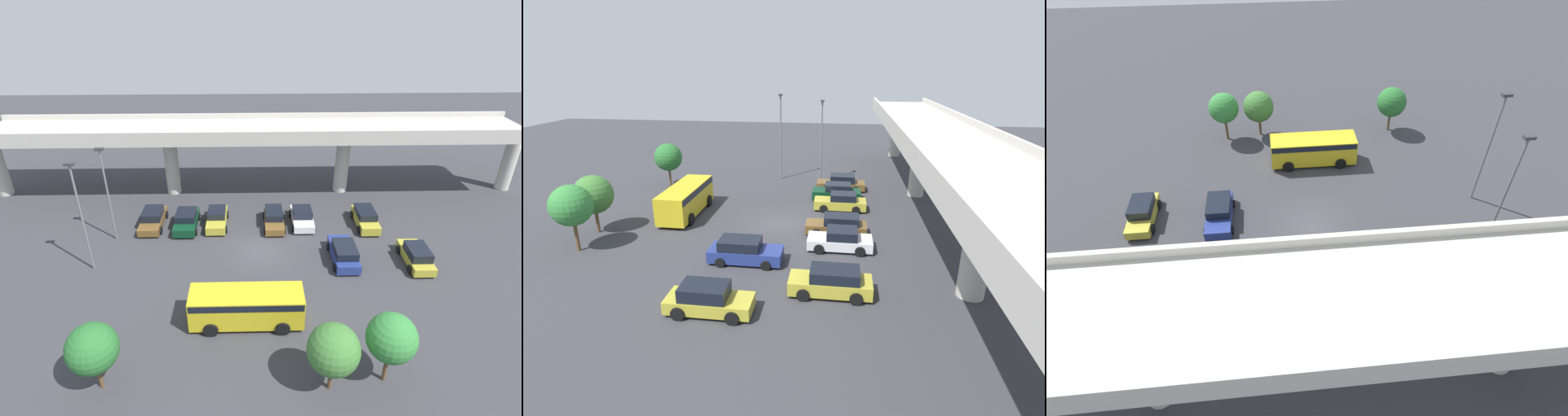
{
  "view_description": "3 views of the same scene",
  "coord_description": "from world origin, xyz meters",
  "views": [
    {
      "loc": [
        -0.67,
        -28.74,
        19.86
      ],
      "look_at": [
        0.15,
        2.99,
        2.61
      ],
      "focal_mm": 28.0,
      "sensor_mm": 36.0,
      "label": 1
    },
    {
      "loc": [
        29.88,
        4.31,
        12.1
      ],
      "look_at": [
        1.88,
        0.43,
        2.03
      ],
      "focal_mm": 28.0,
      "sensor_mm": 36.0,
      "label": 2
    },
    {
      "loc": [
        2.47,
        21.77,
        21.57
      ],
      "look_at": [
        0.23,
        -0.6,
        1.35
      ],
      "focal_mm": 28.0,
      "sensor_mm": 36.0,
      "label": 3
    }
  ],
  "objects": [
    {
      "name": "tree_front_centre",
      "position": [
        3.57,
        -13.54,
        2.98
      ],
      "size": [
        2.89,
        2.89,
        4.43
      ],
      "color": "brown",
      "rests_on": "ground_plane"
    },
    {
      "name": "parked_car_0",
      "position": [
        -9.98,
        4.63,
        0.74
      ],
      "size": [
        2.17,
        4.75,
        1.57
      ],
      "rotation": [
        0.0,
        0.0,
        -1.57
      ],
      "color": "brown",
      "rests_on": "ground_plane"
    },
    {
      "name": "parked_car_2",
      "position": [
        -3.96,
        4.6,
        0.71
      ],
      "size": [
        2.03,
        4.43,
        1.52
      ],
      "rotation": [
        0.0,
        0.0,
        -1.57
      ],
      "color": "gold",
      "rests_on": "ground_plane"
    },
    {
      "name": "ground_plane",
      "position": [
        0.0,
        0.0,
        0.0
      ],
      "size": [
        117.45,
        117.45,
        0.0
      ],
      "primitive_type": "plane",
      "color": "#38383D"
    },
    {
      "name": "tree_front_left",
      "position": [
        -9.22,
        -13.15,
        3.0
      ],
      "size": [
        2.81,
        2.81,
        4.41
      ],
      "color": "brown",
      "rests_on": "ground_plane"
    },
    {
      "name": "highway_overpass",
      "position": [
        0.0,
        11.78,
        6.38
      ],
      "size": [
        56.28,
        6.67,
        7.84
      ],
      "color": "#BCB7AD",
      "rests_on": "ground_plane"
    },
    {
      "name": "parked_car_3",
      "position": [
        1.42,
        4.42,
        0.71
      ],
      "size": [
        2.02,
        4.49,
        1.47
      ],
      "rotation": [
        0.0,
        0.0,
        -1.57
      ],
      "color": "brown",
      "rests_on": "ground_plane"
    },
    {
      "name": "parked_car_7",
      "position": [
        12.64,
        -1.99,
        0.75
      ],
      "size": [
        2.02,
        4.46,
        1.59
      ],
      "rotation": [
        0.0,
        0.0,
        1.57
      ],
      "color": "gold",
      "rests_on": "ground_plane"
    },
    {
      "name": "lamp_post_mid_lot",
      "position": [
        -13.39,
        -2.06,
        5.27
      ],
      "size": [
        0.7,
        0.35,
        9.13
      ],
      "color": "slate",
      "rests_on": "ground_plane"
    },
    {
      "name": "parked_car_1",
      "position": [
        -6.78,
        4.23,
        0.74
      ],
      "size": [
        2.22,
        4.45,
        1.56
      ],
      "rotation": [
        0.0,
        0.0,
        -1.57
      ],
      "color": "#0C381E",
      "rests_on": "ground_plane"
    },
    {
      "name": "parked_car_5",
      "position": [
        6.84,
        -1.46,
        0.75
      ],
      "size": [
        2.15,
        4.7,
        1.58
      ],
      "rotation": [
        0.0,
        0.0,
        1.57
      ],
      "color": "navy",
      "rests_on": "ground_plane"
    },
    {
      "name": "tree_front_far_right",
      "position": [
        6.78,
        -13.07,
        3.26
      ],
      "size": [
        2.78,
        2.78,
        4.66
      ],
      "color": "brown",
      "rests_on": "ground_plane"
    },
    {
      "name": "shuttle_bus",
      "position": [
        -1.08,
        -8.29,
        1.49
      ],
      "size": [
        7.47,
        2.65,
        2.48
      ],
      "rotation": [
        0.0,
        0.0,
        3.14
      ],
      "color": "gold",
      "rests_on": "ground_plane"
    },
    {
      "name": "lamp_post_near_aisle",
      "position": [
        -12.83,
        2.35,
        5.0
      ],
      "size": [
        0.7,
        0.35,
        8.6
      ],
      "color": "slate",
      "rests_on": "ground_plane"
    },
    {
      "name": "parked_car_4",
      "position": [
        4.11,
        4.64,
        0.69
      ],
      "size": [
        2.17,
        4.39,
        1.49
      ],
      "rotation": [
        0.0,
        0.0,
        -1.57
      ],
      "color": "silver",
      "rests_on": "ground_plane"
    },
    {
      "name": "parked_car_6",
      "position": [
        10.05,
        4.19,
        0.77
      ],
      "size": [
        2.02,
        4.56,
        1.59
      ],
      "rotation": [
        0.0,
        0.0,
        -1.57
      ],
      "color": "gold",
      "rests_on": "ground_plane"
    }
  ]
}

